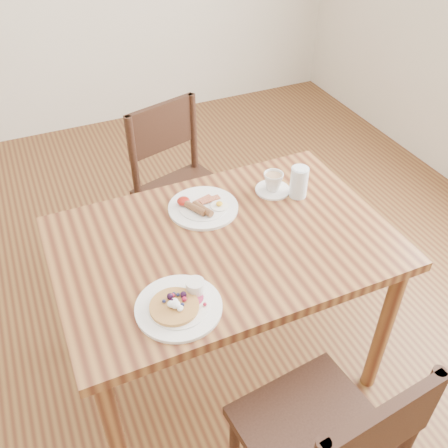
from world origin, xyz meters
The scene contains 8 objects.
ground centered at (0.00, 0.00, 0.00)m, with size 5.00×5.00×0.00m, color #512A17.
dining_table centered at (0.00, 0.00, 0.65)m, with size 1.20×0.80×0.75m.
chair_near centered at (0.03, -0.69, 0.49)m, with size 0.46×0.46×0.88m.
chair_far centered at (0.09, 0.73, 0.49)m, with size 0.52×0.52×0.88m.
pancake_plate centered at (-0.26, -0.24, 0.76)m, with size 0.27×0.27×0.06m.
breakfast_plate centered at (-0.01, 0.19, 0.76)m, with size 0.27×0.27×0.04m.
teacup_saucer centered at (0.30, 0.19, 0.79)m, with size 0.14×0.14×0.08m.
water_glass centered at (0.38, 0.12, 0.81)m, with size 0.07×0.07×0.13m, color silver.
Camera 1 is at (-0.55, -1.23, 1.93)m, focal length 40.00 mm.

